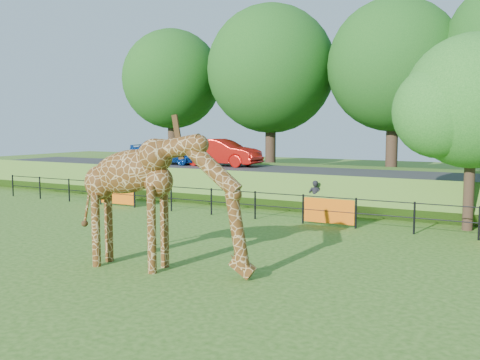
{
  "coord_description": "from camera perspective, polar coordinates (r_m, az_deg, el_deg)",
  "views": [
    {
      "loc": [
        9.35,
        -10.32,
        3.66
      ],
      "look_at": [
        1.65,
        3.76,
        2.0
      ],
      "focal_mm": 40.0,
      "sensor_mm": 36.0,
      "label": 1
    }
  ],
  "objects": [
    {
      "name": "ground",
      "position": [
        14.4,
        -13.21,
        -8.98
      ],
      "size": [
        90.0,
        90.0,
        0.0
      ],
      "primitive_type": "plane",
      "color": "#2D5816",
      "rests_on": "ground"
    },
    {
      "name": "giraffe",
      "position": [
        13.45,
        -8.22,
        -2.4
      ],
      "size": [
        4.93,
        1.49,
        3.47
      ],
      "primitive_type": null,
      "rotation": [
        0.0,
        0.0,
        0.12
      ],
      "color": "#563111",
      "rests_on": "ground"
    },
    {
      "name": "perimeter_fence",
      "position": [
        20.8,
        1.62,
        -2.69
      ],
      "size": [
        28.07,
        0.1,
        1.1
      ],
      "primitive_type": null,
      "color": "black",
      "rests_on": "ground"
    },
    {
      "name": "embankment",
      "position": [
        27.62,
        8.72,
        -0.41
      ],
      "size": [
        40.0,
        9.0,
        1.3
      ],
      "primitive_type": "cube",
      "color": "#2D5816",
      "rests_on": "ground"
    },
    {
      "name": "road",
      "position": [
        26.16,
        7.62,
        0.81
      ],
      "size": [
        40.0,
        5.0,
        0.12
      ],
      "primitive_type": "cube",
      "color": "#29292B",
      "rests_on": "embankment"
    },
    {
      "name": "car_blue",
      "position": [
        30.99,
        -7.75,
        3.13
      ],
      "size": [
        4.57,
        2.03,
        1.53
      ],
      "primitive_type": "imported",
      "rotation": [
        0.0,
        0.0,
        1.62
      ],
      "color": "#154EB1",
      "rests_on": "road"
    },
    {
      "name": "car_red",
      "position": [
        29.22,
        -2.01,
        2.96
      ],
      "size": [
        4.47,
        1.6,
        1.47
      ],
      "primitive_type": "imported",
      "rotation": [
        0.0,
        0.0,
        1.58
      ],
      "color": "red",
      "rests_on": "road"
    },
    {
      "name": "visitor",
      "position": [
        21.93,
        8.01,
        -1.88
      ],
      "size": [
        0.59,
        0.46,
        1.42
      ],
      "primitive_type": "imported",
      "rotation": [
        0.0,
        0.0,
        3.4
      ],
      "color": "black",
      "rests_on": "ground"
    },
    {
      "name": "tree_east",
      "position": [
        20.04,
        23.84,
        7.19
      ],
      "size": [
        5.4,
        4.71,
        6.76
      ],
      "color": "black",
      "rests_on": "ground"
    },
    {
      "name": "bg_tree_line",
      "position": [
        33.36,
        15.93,
        11.77
      ],
      "size": [
        37.3,
        8.8,
        11.82
      ],
      "color": "black",
      "rests_on": "ground"
    }
  ]
}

